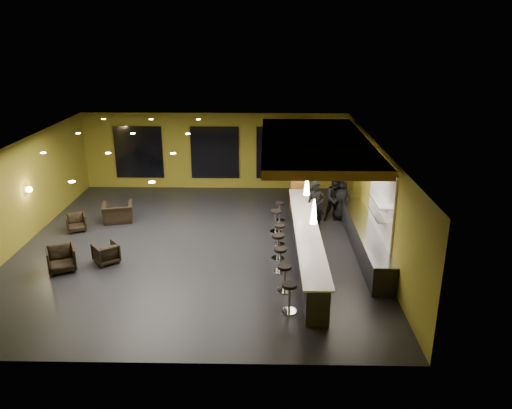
{
  "coord_description": "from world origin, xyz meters",
  "views": [
    {
      "loc": [
        2.32,
        -15.79,
        7.08
      ],
      "look_at": [
        2.0,
        0.5,
        1.3
      ],
      "focal_mm": 35.0,
      "sensor_mm": 36.0,
      "label": 1
    }
  ],
  "objects_px": {
    "bar_stool_1": "(284,275)",
    "bar_stool_6": "(280,209)",
    "column": "(299,168)",
    "armchair_d": "(118,213)",
    "pendant_2": "(302,164)",
    "staff_a": "(316,206)",
    "bar_counter": "(306,244)",
    "bar_stool_5": "(276,218)",
    "bar_stool_2": "(280,257)",
    "staff_b": "(335,199)",
    "bar_stool_0": "(289,294)",
    "bar_stool_4": "(279,232)",
    "armchair_c": "(76,223)",
    "pendant_0": "(314,212)",
    "bar_stool_3": "(278,243)",
    "prep_counter": "(365,240)",
    "armchair_b": "(106,253)",
    "pendant_1": "(307,184)",
    "staff_c": "(341,198)",
    "armchair_a": "(61,259)"
  },
  "relations": [
    {
      "from": "pendant_0",
      "to": "armchair_c",
      "type": "distance_m",
      "value": 9.5
    },
    {
      "from": "staff_b",
      "to": "bar_stool_4",
      "type": "relative_size",
      "value": 2.47
    },
    {
      "from": "staff_b",
      "to": "prep_counter",
      "type": "bearing_deg",
      "value": -84.94
    },
    {
      "from": "armchair_d",
      "to": "bar_stool_4",
      "type": "bearing_deg",
      "value": 148.0
    },
    {
      "from": "armchair_c",
      "to": "bar_stool_2",
      "type": "relative_size",
      "value": 0.89
    },
    {
      "from": "bar_stool_3",
      "to": "bar_stool_2",
      "type": "bearing_deg",
      "value": -87.05
    },
    {
      "from": "bar_stool_6",
      "to": "prep_counter",
      "type": "bearing_deg",
      "value": -45.71
    },
    {
      "from": "bar_counter",
      "to": "armchair_c",
      "type": "xyz_separation_m",
      "value": [
        -8.3,
        2.15,
        -0.18
      ]
    },
    {
      "from": "bar_counter",
      "to": "bar_stool_3",
      "type": "bearing_deg",
      "value": -174.72
    },
    {
      "from": "armchair_c",
      "to": "armchair_d",
      "type": "bearing_deg",
      "value": 12.08
    },
    {
      "from": "staff_a",
      "to": "bar_stool_1",
      "type": "bearing_deg",
      "value": -106.72
    },
    {
      "from": "pendant_2",
      "to": "armchair_c",
      "type": "xyz_separation_m",
      "value": [
        -8.3,
        -0.85,
        -2.03
      ]
    },
    {
      "from": "bar_stool_0",
      "to": "bar_stool_4",
      "type": "distance_m",
      "value": 4.34
    },
    {
      "from": "armchair_d",
      "to": "bar_stool_2",
      "type": "height_order",
      "value": "bar_stool_2"
    },
    {
      "from": "pendant_0",
      "to": "bar_stool_5",
      "type": "height_order",
      "value": "pendant_0"
    },
    {
      "from": "armchair_d",
      "to": "bar_counter",
      "type": "bearing_deg",
      "value": 142.6
    },
    {
      "from": "armchair_b",
      "to": "bar_stool_4",
      "type": "bearing_deg",
      "value": 155.66
    },
    {
      "from": "pendant_1",
      "to": "staff_c",
      "type": "xyz_separation_m",
      "value": [
        1.6,
        2.98,
        -1.48
      ]
    },
    {
      "from": "armchair_b",
      "to": "bar_stool_5",
      "type": "height_order",
      "value": "bar_stool_5"
    },
    {
      "from": "pendant_0",
      "to": "bar_stool_2",
      "type": "distance_m",
      "value": 2.26
    },
    {
      "from": "bar_stool_6",
      "to": "pendant_2",
      "type": "bearing_deg",
      "value": -23.59
    },
    {
      "from": "bar_stool_5",
      "to": "armchair_a",
      "type": "bearing_deg",
      "value": -154.31
    },
    {
      "from": "armchair_d",
      "to": "bar_stool_6",
      "type": "relative_size",
      "value": 1.53
    },
    {
      "from": "column",
      "to": "pendant_0",
      "type": "xyz_separation_m",
      "value": [
        0.0,
        -6.6,
        0.6
      ]
    },
    {
      "from": "staff_c",
      "to": "bar_stool_0",
      "type": "relative_size",
      "value": 2.1
    },
    {
      "from": "pendant_0",
      "to": "armchair_c",
      "type": "relative_size",
      "value": 1.0
    },
    {
      "from": "prep_counter",
      "to": "pendant_0",
      "type": "bearing_deg",
      "value": -128.66
    },
    {
      "from": "staff_c",
      "to": "bar_stool_4",
      "type": "xyz_separation_m",
      "value": [
        -2.43,
        -2.45,
        -0.4
      ]
    },
    {
      "from": "bar_stool_1",
      "to": "bar_stool_6",
      "type": "distance_m",
      "value": 5.55
    },
    {
      "from": "armchair_d",
      "to": "armchair_c",
      "type": "bearing_deg",
      "value": 22.73
    },
    {
      "from": "bar_stool_6",
      "to": "armchair_c",
      "type": "bearing_deg",
      "value": -171.03
    },
    {
      "from": "bar_stool_4",
      "to": "bar_stool_0",
      "type": "bearing_deg",
      "value": -88.05
    },
    {
      "from": "pendant_1",
      "to": "armchair_d",
      "type": "xyz_separation_m",
      "value": [
        -7.02,
        2.59,
        -1.98
      ]
    },
    {
      "from": "column",
      "to": "bar_stool_2",
      "type": "bearing_deg",
      "value": -98.74
    },
    {
      "from": "staff_a",
      "to": "bar_stool_4",
      "type": "height_order",
      "value": "staff_a"
    },
    {
      "from": "bar_counter",
      "to": "column",
      "type": "height_order",
      "value": "column"
    },
    {
      "from": "bar_counter",
      "to": "staff_b",
      "type": "relative_size",
      "value": 4.44
    },
    {
      "from": "column",
      "to": "staff_b",
      "type": "distance_m",
      "value": 2.04
    },
    {
      "from": "column",
      "to": "bar_stool_5",
      "type": "relative_size",
      "value": 4.2
    },
    {
      "from": "bar_stool_2",
      "to": "pendant_1",
      "type": "bearing_deg",
      "value": 60.37
    },
    {
      "from": "pendant_0",
      "to": "armchair_d",
      "type": "relative_size",
      "value": 0.62
    },
    {
      "from": "bar_stool_1",
      "to": "bar_stool_6",
      "type": "relative_size",
      "value": 1.09
    },
    {
      "from": "armchair_a",
      "to": "bar_stool_0",
      "type": "xyz_separation_m",
      "value": [
        6.91,
        -2.26,
        0.15
      ]
    },
    {
      "from": "pendant_1",
      "to": "staff_a",
      "type": "bearing_deg",
      "value": 75.28
    },
    {
      "from": "armchair_c",
      "to": "bar_stool_0",
      "type": "distance_m",
      "value": 9.36
    },
    {
      "from": "prep_counter",
      "to": "column",
      "type": "xyz_separation_m",
      "value": [
        -2.0,
        4.1,
        1.32
      ]
    },
    {
      "from": "bar_stool_6",
      "to": "staff_a",
      "type": "bearing_deg",
      "value": -33.06
    },
    {
      "from": "pendant_0",
      "to": "pendant_2",
      "type": "relative_size",
      "value": 1.0
    },
    {
      "from": "column",
      "to": "armchair_d",
      "type": "bearing_deg",
      "value": -167.85
    },
    {
      "from": "bar_stool_4",
      "to": "bar_stool_6",
      "type": "height_order",
      "value": "bar_stool_6"
    }
  ]
}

